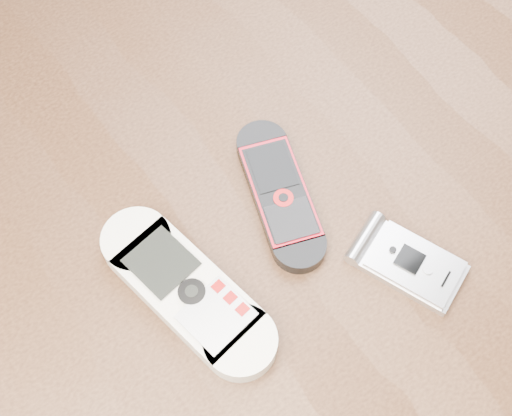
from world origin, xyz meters
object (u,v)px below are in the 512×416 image
object	(u,v)px
table	(252,266)
nokia_black_red	(280,193)
nokia_white	(187,290)
motorola_razr	(411,264)

from	to	relation	value
table	nokia_black_red	world-z (taller)	nokia_black_red
table	nokia_black_red	size ratio (longest dim) A/B	8.28
nokia_white	nokia_black_red	bearing A→B (deg)	4.45
table	nokia_black_red	xyz separation A→B (m)	(0.03, 0.00, 0.11)
nokia_white	nokia_black_red	size ratio (longest dim) A/B	1.20
nokia_black_red	motorola_razr	size ratio (longest dim) A/B	1.57
nokia_white	nokia_black_red	xyz separation A→B (m)	(0.11, 0.03, -0.00)
table	motorola_razr	xyz separation A→B (m)	(0.08, -0.11, 0.11)
table	nokia_white	world-z (taller)	nokia_white
nokia_black_red	motorola_razr	bearing A→B (deg)	-48.76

